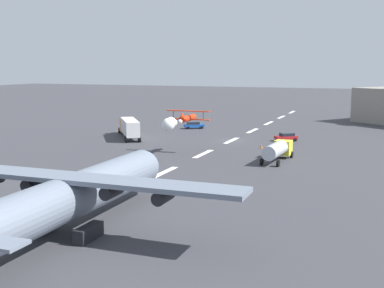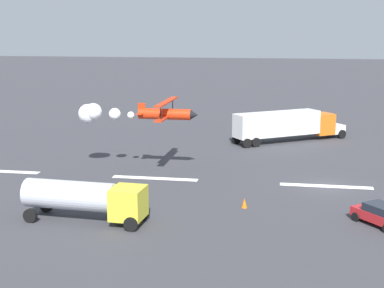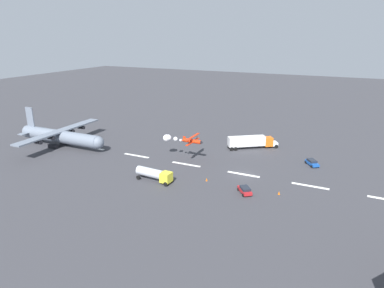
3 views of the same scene
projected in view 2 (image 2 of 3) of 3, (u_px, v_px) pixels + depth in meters
name	position (u px, v px, depth m)	size (l,w,h in m)	color
ground_plane	(326.00, 186.00, 49.57)	(440.00, 440.00, 0.00)	#38383D
runway_stripe_4	(326.00, 186.00, 49.57)	(8.00, 0.90, 0.01)	white
runway_stripe_5	(155.00, 178.00, 52.16)	(8.00, 0.90, 0.01)	white
runway_stripe_6	(0.00, 171.00, 54.75)	(8.00, 0.90, 0.01)	white
stunt_biplane_red	(119.00, 113.00, 54.49)	(11.81, 7.44, 2.37)	red
semi_truck_orange	(287.00, 124.00, 68.77)	(13.81, 10.78, 3.70)	silver
fuel_tanker_truck	(86.00, 198.00, 40.21)	(9.01, 3.29, 2.90)	yellow
airport_staff_sedan	(381.00, 214.00, 39.53)	(3.97, 4.33, 1.52)	#B21E23
traffic_cone_far	(244.00, 203.00, 43.53)	(0.44, 0.44, 0.75)	orange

